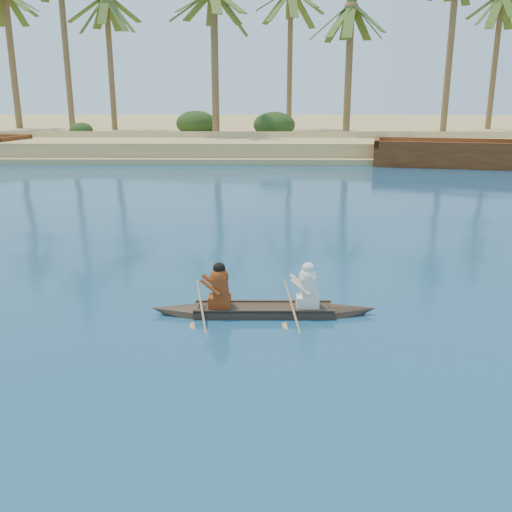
# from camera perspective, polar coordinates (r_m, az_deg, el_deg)

# --- Properties ---
(sandy_embankment) EXTENTS (150.00, 51.00, 1.50)m
(sandy_embankment) POSITION_cam_1_polar(r_m,az_deg,el_deg) (63.00, 7.94, 12.22)
(sandy_embankment) COLOR tan
(sandy_embankment) RESTS_ON ground
(palm_grove) EXTENTS (110.00, 14.00, 16.00)m
(palm_grove) POSITION_cam_1_polar(r_m,az_deg,el_deg) (51.19, 9.95, 19.64)
(palm_grove) COLOR #31511C
(palm_grove) RESTS_ON ground
(shrub_cluster) EXTENTS (100.00, 6.00, 2.40)m
(shrub_cluster) POSITION_cam_1_polar(r_m,az_deg,el_deg) (47.75, 10.20, 11.73)
(shrub_cluster) COLOR #223714
(shrub_cluster) RESTS_ON ground
(canoe) EXTENTS (4.88, 0.71, 1.34)m
(canoe) POSITION_cam_1_polar(r_m,az_deg,el_deg) (12.32, 0.76, -4.73)
(canoe) COLOR #3C2A21
(canoe) RESTS_ON ground
(barge_mid) EXTENTS (12.03, 6.11, 1.91)m
(barge_mid) POSITION_cam_1_polar(r_m,az_deg,el_deg) (39.90, 20.11, 9.43)
(barge_mid) COLOR brown
(barge_mid) RESTS_ON ground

